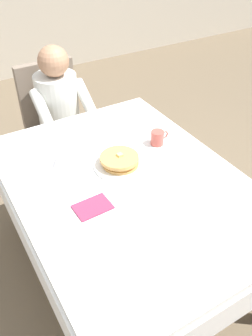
# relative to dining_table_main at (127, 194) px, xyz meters

# --- Properties ---
(ground_plane) EXTENTS (14.00, 14.00, 0.00)m
(ground_plane) POSITION_rel_dining_table_main_xyz_m (0.00, 0.00, -0.65)
(ground_plane) COLOR brown
(dining_table_main) EXTENTS (1.12, 1.52, 0.74)m
(dining_table_main) POSITION_rel_dining_table_main_xyz_m (0.00, 0.00, 0.00)
(dining_table_main) COLOR white
(dining_table_main) RESTS_ON ground
(chair_diner) EXTENTS (0.44, 0.45, 0.93)m
(chair_diner) POSITION_rel_dining_table_main_xyz_m (0.04, 1.17, -0.12)
(chair_diner) COLOR #7A6B5B
(chair_diner) RESTS_ON ground
(diner_person) EXTENTS (0.40, 0.43, 1.12)m
(diner_person) POSITION_rel_dining_table_main_xyz_m (0.04, 1.01, 0.02)
(diner_person) COLOR silver
(diner_person) RESTS_ON ground
(plate_breakfast) EXTENTS (0.28, 0.28, 0.02)m
(plate_breakfast) POSITION_rel_dining_table_main_xyz_m (0.03, 0.12, 0.10)
(plate_breakfast) COLOR white
(plate_breakfast) RESTS_ON dining_table_main
(breakfast_stack) EXTENTS (0.21, 0.21, 0.06)m
(breakfast_stack) POSITION_rel_dining_table_main_xyz_m (0.03, 0.12, 0.13)
(breakfast_stack) COLOR tan
(breakfast_stack) RESTS_ON plate_breakfast
(cup_coffee) EXTENTS (0.11, 0.08, 0.08)m
(cup_coffee) POSITION_rel_dining_table_main_xyz_m (0.32, 0.20, 0.13)
(cup_coffee) COLOR #B24C42
(cup_coffee) RESTS_ON dining_table_main
(syrup_pitcher) EXTENTS (0.08, 0.08, 0.07)m
(syrup_pitcher) POSITION_rel_dining_table_main_xyz_m (-0.26, 0.28, 0.13)
(syrup_pitcher) COLOR silver
(syrup_pitcher) RESTS_ON dining_table_main
(fork_left_of_plate) EXTENTS (0.03, 0.18, 0.00)m
(fork_left_of_plate) POSITION_rel_dining_table_main_xyz_m (-0.16, 0.10, 0.09)
(fork_left_of_plate) COLOR silver
(fork_left_of_plate) RESTS_ON dining_table_main
(knife_right_of_plate) EXTENTS (0.02, 0.20, 0.00)m
(knife_right_of_plate) POSITION_rel_dining_table_main_xyz_m (0.22, 0.10, 0.09)
(knife_right_of_plate) COLOR silver
(knife_right_of_plate) RESTS_ON dining_table_main
(spoon_near_edge) EXTENTS (0.15, 0.04, 0.00)m
(spoon_near_edge) POSITION_rel_dining_table_main_xyz_m (0.02, -0.22, 0.09)
(spoon_near_edge) COLOR silver
(spoon_near_edge) RESTS_ON dining_table_main
(napkin_folded) EXTENTS (0.17, 0.13, 0.01)m
(napkin_folded) POSITION_rel_dining_table_main_xyz_m (-0.24, -0.09, 0.09)
(napkin_folded) COLOR #8C2D4C
(napkin_folded) RESTS_ON dining_table_main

